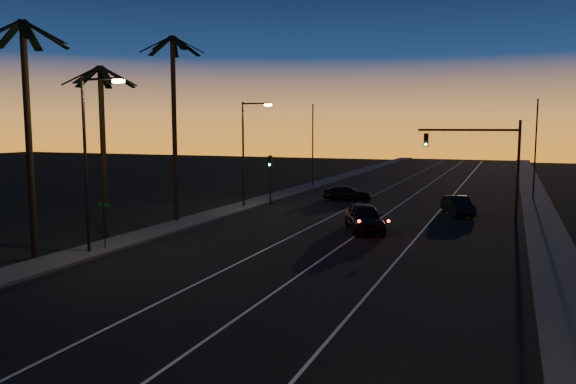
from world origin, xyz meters
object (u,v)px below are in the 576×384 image
at_px(signal_mast, 483,151).
at_px(cross_car, 347,193).
at_px(lead_car, 364,217).
at_px(right_car, 458,206).

bearing_deg(signal_mast, cross_car, 154.84).
relative_size(signal_mast, lead_car, 1.21).
xyz_separation_m(lead_car, right_car, (4.89, 8.72, -0.15)).
bearing_deg(right_car, lead_car, -119.30).
relative_size(signal_mast, cross_car, 1.50).
bearing_deg(cross_car, signal_mast, -25.16).
bearing_deg(right_car, signal_mast, -9.99).
xyz_separation_m(signal_mast, cross_car, (-11.56, 5.43, -4.13)).
distance_m(signal_mast, cross_car, 13.42).
relative_size(lead_car, cross_car, 1.24).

